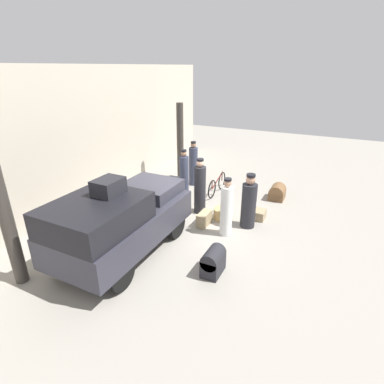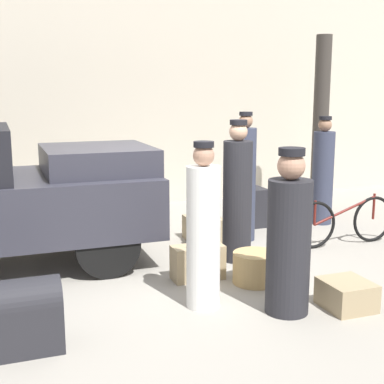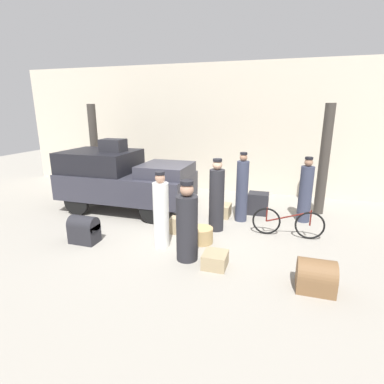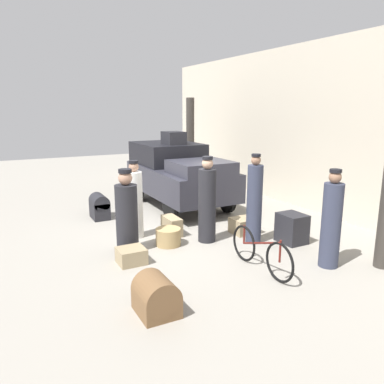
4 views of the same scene
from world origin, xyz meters
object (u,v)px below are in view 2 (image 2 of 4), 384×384
object	(u,v)px
suitcase_tan_flat	(198,262)
trunk_large_brown	(247,207)
wicker_basket	(255,268)
porter_standing_middle	(237,197)
bicycle	(344,221)
conductor_in_dark_uniform	(245,181)
suitcase_black_upright	(204,229)
porter_with_bicycle	(203,232)
porter_carrying_trunk	(323,175)
porter_lifting_near_truck	(289,240)
trunk_umber_medium	(24,315)
trunk_wicker_pale	(346,295)

from	to	relation	value
suitcase_tan_flat	trunk_large_brown	size ratio (longest dim) A/B	0.98
wicker_basket	porter_standing_middle	bearing A→B (deg)	79.66
bicycle	conductor_in_dark_uniform	world-z (taller)	conductor_in_dark_uniform
conductor_in_dark_uniform	suitcase_black_upright	bearing A→B (deg)	163.77
porter_with_bicycle	porter_standing_middle	distance (m)	1.58
porter_carrying_trunk	trunk_large_brown	xyz separation A→B (m)	(-1.24, 0.26, -0.50)
wicker_basket	porter_standing_middle	xyz separation A→B (m)	(0.15, 0.83, 0.66)
wicker_basket	porter_lifting_near_truck	distance (m)	1.02
porter_with_bicycle	trunk_umber_medium	world-z (taller)	porter_with_bicycle
porter_lifting_near_truck	porter_carrying_trunk	bearing A→B (deg)	51.32
trunk_large_brown	porter_carrying_trunk	bearing A→B (deg)	-11.64
wicker_basket	porter_standing_middle	distance (m)	1.07
porter_lifting_near_truck	trunk_large_brown	xyz separation A→B (m)	(1.13, 3.22, -0.43)
conductor_in_dark_uniform	trunk_large_brown	distance (m)	0.98
wicker_basket	trunk_wicker_pale	distance (m)	1.12
trunk_large_brown	suitcase_black_upright	bearing A→B (deg)	-151.05
trunk_umber_medium	suitcase_tan_flat	bearing A→B (deg)	29.17
porter_lifting_near_truck	suitcase_black_upright	world-z (taller)	porter_lifting_near_truck
porter_lifting_near_truck	suitcase_tan_flat	xyz separation A→B (m)	(-0.50, 1.19, -0.54)
trunk_wicker_pale	suitcase_tan_flat	bearing A→B (deg)	130.14
trunk_umber_medium	trunk_wicker_pale	bearing A→B (deg)	-3.72
porter_lifting_near_truck	porter_standing_middle	world-z (taller)	porter_standing_middle
porter_with_bicycle	trunk_wicker_pale	xyz separation A→B (m)	(1.35, -0.55, -0.64)
porter_carrying_trunk	trunk_umber_medium	size ratio (longest dim) A/B	2.77
porter_standing_middle	suitcase_tan_flat	size ratio (longest dim) A/B	3.00
porter_carrying_trunk	conductor_in_dark_uniform	bearing A→B (deg)	-164.70
wicker_basket	porter_with_bicycle	bearing A→B (deg)	-152.40
wicker_basket	porter_carrying_trunk	size ratio (longest dim) A/B	0.29
porter_with_bicycle	suitcase_black_upright	xyz separation A→B (m)	(0.90, 2.26, -0.61)
porter_carrying_trunk	trunk_wicker_pale	world-z (taller)	porter_carrying_trunk
suitcase_tan_flat	trunk_wicker_pale	distance (m)	1.73
wicker_basket	trunk_umber_medium	world-z (taller)	trunk_umber_medium
porter_with_bicycle	trunk_large_brown	distance (m)	3.39
trunk_umber_medium	trunk_wicker_pale	distance (m)	3.13
trunk_wicker_pale	porter_carrying_trunk	bearing A→B (deg)	60.43
porter_with_bicycle	suitcase_tan_flat	world-z (taller)	porter_with_bicycle
porter_standing_middle	trunk_large_brown	world-z (taller)	porter_standing_middle
porter_standing_middle	trunk_large_brown	size ratio (longest dim) A/B	2.93
bicycle	conductor_in_dark_uniform	bearing A→B (deg)	148.15
bicycle	porter_lifting_near_truck	world-z (taller)	porter_lifting_near_truck
porter_lifting_near_truck	trunk_wicker_pale	size ratio (longest dim) A/B	3.37
wicker_basket	trunk_large_brown	size ratio (longest dim) A/B	0.83
porter_with_bicycle	porter_standing_middle	xyz separation A→B (m)	(0.96, 1.26, 0.06)
trunk_umber_medium	trunk_large_brown	bearing A→B (deg)	40.91
suitcase_black_upright	porter_standing_middle	bearing A→B (deg)	-86.42
suitcase_black_upright	suitcase_tan_flat	world-z (taller)	suitcase_tan_flat
porter_lifting_near_truck	trunk_large_brown	distance (m)	3.44
conductor_in_dark_uniform	trunk_wicker_pale	bearing A→B (deg)	-92.68
wicker_basket	suitcase_black_upright	distance (m)	1.84
trunk_umber_medium	porter_standing_middle	bearing A→B (deg)	30.50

